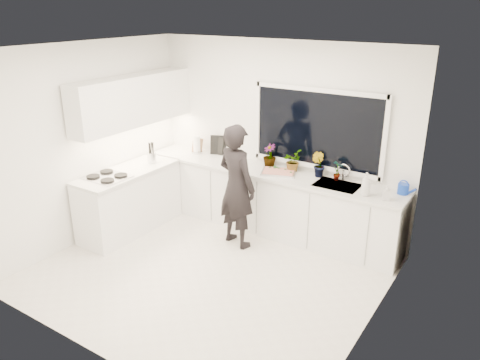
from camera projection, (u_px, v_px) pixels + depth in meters
The scene contains 25 objects.
floor at pixel (208, 273), 5.84m from camera, with size 4.00×3.50×0.02m, color beige.
wall_back at pixel (279, 136), 6.74m from camera, with size 4.00×0.02×2.70m, color white.
wall_left at pixel (88, 144), 6.38m from camera, with size 0.02×3.50×2.70m, color white.
wall_right at pixel (379, 210), 4.33m from camera, with size 0.02×3.50×2.70m, color white.
ceiling at pixel (202, 48), 4.88m from camera, with size 4.00×3.50×0.02m, color white.
window at pixel (317, 129), 6.33m from camera, with size 1.80×0.02×1.00m, color black.
base_cabinets_back at pixel (267, 201), 6.82m from camera, with size 3.92×0.58×0.88m, color white.
base_cabinets_left at pixel (130, 202), 6.81m from camera, with size 0.58×1.60×0.88m, color white.
countertop_back at pixel (267, 172), 6.65m from camera, with size 3.94×0.62×0.04m, color silver.
countertop_left at pixel (127, 172), 6.64m from camera, with size 0.62×1.60×0.04m, color silver.
upper_cabinets at pixel (133, 100), 6.64m from camera, with size 0.34×2.10×0.70m, color white.
sink at pixel (337, 188), 6.13m from camera, with size 0.58×0.42×0.14m, color silver.
faucet at pixel (344, 173), 6.23m from camera, with size 0.03×0.03×0.22m, color silver.
stovetop at pixel (107, 176), 6.37m from camera, with size 0.56×0.48×0.03m, color black.
person at pixel (237, 186), 6.25m from camera, with size 0.62×0.41×1.71m, color black.
pizza_tray at pixel (279, 172), 6.52m from camera, with size 0.46×0.34×0.03m, color silver.
pizza at pixel (279, 171), 6.51m from camera, with size 0.42×0.30×0.01m, color #B03417.
watering_can at pixel (403, 189), 5.81m from camera, with size 0.14×0.14×0.13m, color #133CBA.
paper_towel_roll at pixel (197, 145), 7.37m from camera, with size 0.11×0.11×0.26m, color white.
knife_block at pixel (197, 146), 7.41m from camera, with size 0.13×0.10×0.22m, color brown.
utensil_crock at pixel (152, 158), 6.93m from camera, with size 0.13×0.13×0.16m, color silver.
picture_frame_large at pixel (218, 145), 7.32m from camera, with size 0.22×0.02×0.28m, color black.
picture_frame_small at pixel (218, 145), 7.31m from camera, with size 0.25×0.02×0.30m, color black.
herb_plants at pixel (295, 161), 6.54m from camera, with size 1.25×0.34×0.34m.
soap_bottles at pixel (371, 186), 5.70m from camera, with size 0.39×0.16×0.30m.
Camera 1 is at (3.08, -4.02, 3.15)m, focal length 35.00 mm.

